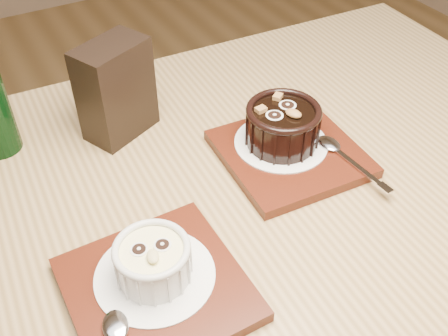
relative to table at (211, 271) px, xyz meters
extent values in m
cube|color=olive|center=(0.00, 0.00, 0.07)|extent=(1.23, 0.85, 0.04)
cylinder|color=olive|center=(0.56, 0.33, -0.30)|extent=(0.06, 0.06, 0.71)
cube|color=#4D1A0C|center=(-0.10, -0.06, 0.10)|extent=(0.18, 0.18, 0.01)
cylinder|color=white|center=(-0.09, -0.05, 0.11)|extent=(0.13, 0.13, 0.00)
cylinder|color=silver|center=(-0.09, -0.05, 0.13)|extent=(0.08, 0.08, 0.04)
cylinder|color=#FFF39B|center=(-0.09, -0.05, 0.15)|extent=(0.07, 0.07, 0.00)
torus|color=silver|center=(-0.09, -0.05, 0.15)|extent=(0.08, 0.08, 0.01)
cylinder|color=black|center=(-0.10, -0.04, 0.15)|extent=(0.02, 0.02, 0.00)
cylinder|color=black|center=(-0.08, -0.05, 0.15)|extent=(0.02, 0.02, 0.00)
ellipsoid|color=#D6C27D|center=(-0.09, -0.06, 0.15)|extent=(0.02, 0.02, 0.01)
cube|color=#4D1A0C|center=(0.16, 0.06, 0.10)|extent=(0.19, 0.19, 0.01)
cylinder|color=white|center=(0.15, 0.07, 0.11)|extent=(0.13, 0.13, 0.00)
cylinder|color=black|center=(0.15, 0.07, 0.13)|extent=(0.10, 0.10, 0.05)
cylinder|color=black|center=(0.15, 0.07, 0.16)|extent=(0.08, 0.08, 0.00)
torus|color=black|center=(0.15, 0.07, 0.16)|extent=(0.10, 0.10, 0.01)
cylinder|color=black|center=(0.14, 0.07, 0.16)|extent=(0.02, 0.02, 0.00)
cylinder|color=black|center=(0.17, 0.08, 0.16)|extent=(0.02, 0.02, 0.00)
ellipsoid|color=#905C2F|center=(0.16, 0.06, 0.16)|extent=(0.02, 0.03, 0.01)
cube|color=brown|center=(0.13, 0.09, 0.16)|extent=(0.02, 0.01, 0.01)
cube|color=brown|center=(0.16, 0.10, 0.16)|extent=(0.02, 0.02, 0.01)
cube|color=black|center=(-0.02, 0.23, 0.16)|extent=(0.12, 0.10, 0.14)
camera|label=1|loc=(-0.19, -0.38, 0.57)|focal=42.00mm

